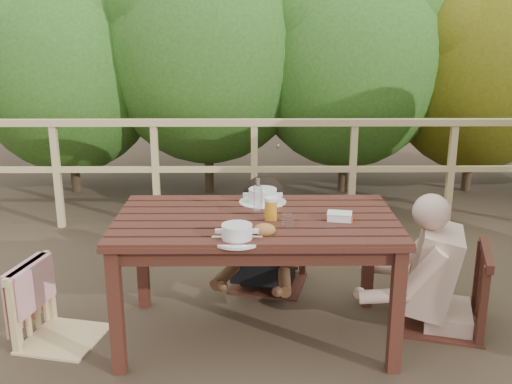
{
  "coord_description": "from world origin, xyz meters",
  "views": [
    {
      "loc": [
        -0.03,
        -3.27,
        1.86
      ],
      "look_at": [
        0.0,
        0.05,
        0.9
      ],
      "focal_mm": 41.77,
      "sensor_mm": 36.0,
      "label": 1
    }
  ],
  "objects_px": {
    "chair_right": "(449,251)",
    "diner_right": "(457,220)",
    "chair_left": "(57,271)",
    "soup_far": "(263,196)",
    "bottle": "(258,197)",
    "butter_tub": "(339,218)",
    "bread_roll": "(265,230)",
    "beer_glass": "(271,210)",
    "woman": "(269,199)",
    "tumbler": "(288,222)",
    "soup_near": "(237,233)",
    "table": "(256,279)",
    "chair_far": "(269,219)"
  },
  "relations": [
    {
      "from": "chair_right",
      "to": "diner_right",
      "type": "height_order",
      "value": "diner_right"
    },
    {
      "from": "chair_left",
      "to": "soup_far",
      "type": "bearing_deg",
      "value": -61.44
    },
    {
      "from": "bottle",
      "to": "butter_tub",
      "type": "distance_m",
      "value": 0.49
    },
    {
      "from": "chair_right",
      "to": "bread_roll",
      "type": "bearing_deg",
      "value": -54.85
    },
    {
      "from": "beer_glass",
      "to": "butter_tub",
      "type": "xyz_separation_m",
      "value": [
        0.39,
        -0.02,
        -0.04
      ]
    },
    {
      "from": "chair_left",
      "to": "bottle",
      "type": "relative_size",
      "value": 3.94
    },
    {
      "from": "woman",
      "to": "butter_tub",
      "type": "relative_size",
      "value": 9.24
    },
    {
      "from": "bottle",
      "to": "butter_tub",
      "type": "xyz_separation_m",
      "value": [
        0.46,
        -0.12,
        -0.08
      ]
    },
    {
      "from": "chair_left",
      "to": "butter_tub",
      "type": "height_order",
      "value": "chair_left"
    },
    {
      "from": "tumbler",
      "to": "soup_near",
      "type": "bearing_deg",
      "value": -145.92
    },
    {
      "from": "soup_far",
      "to": "butter_tub",
      "type": "height_order",
      "value": "soup_far"
    },
    {
      "from": "chair_right",
      "to": "butter_tub",
      "type": "distance_m",
      "value": 0.78
    },
    {
      "from": "woman",
      "to": "bottle",
      "type": "height_order",
      "value": "woman"
    },
    {
      "from": "chair_left",
      "to": "woman",
      "type": "relative_size",
      "value": 0.7
    },
    {
      "from": "bottle",
      "to": "soup_near",
      "type": "bearing_deg",
      "value": -105.4
    },
    {
      "from": "woman",
      "to": "bread_roll",
      "type": "height_order",
      "value": "woman"
    },
    {
      "from": "diner_right",
      "to": "beer_glass",
      "type": "xyz_separation_m",
      "value": [
        -1.13,
        -0.16,
        0.12
      ]
    },
    {
      "from": "table",
      "to": "beer_glass",
      "type": "bearing_deg",
      "value": -27.67
    },
    {
      "from": "chair_right",
      "to": "butter_tub",
      "type": "xyz_separation_m",
      "value": [
        -0.71,
        -0.18,
        0.28
      ]
    },
    {
      "from": "chair_right",
      "to": "bottle",
      "type": "height_order",
      "value": "chair_right"
    },
    {
      "from": "table",
      "to": "woman",
      "type": "height_order",
      "value": "woman"
    },
    {
      "from": "chair_left",
      "to": "table",
      "type": "bearing_deg",
      "value": -74.97
    },
    {
      "from": "bottle",
      "to": "butter_tub",
      "type": "bearing_deg",
      "value": -15.0
    },
    {
      "from": "chair_far",
      "to": "woman",
      "type": "height_order",
      "value": "woman"
    },
    {
      "from": "beer_glass",
      "to": "tumbler",
      "type": "distance_m",
      "value": 0.15
    },
    {
      "from": "diner_right",
      "to": "beer_glass",
      "type": "relative_size",
      "value": 9.72
    },
    {
      "from": "soup_near",
      "to": "chair_right",
      "type": "bearing_deg",
      "value": 20.1
    },
    {
      "from": "butter_tub",
      "to": "diner_right",
      "type": "bearing_deg",
      "value": 24.96
    },
    {
      "from": "woman",
      "to": "butter_tub",
      "type": "xyz_separation_m",
      "value": [
        0.38,
        -0.81,
        0.13
      ]
    },
    {
      "from": "chair_left",
      "to": "tumbler",
      "type": "relative_size",
      "value": 10.91
    },
    {
      "from": "chair_left",
      "to": "butter_tub",
      "type": "xyz_separation_m",
      "value": [
        1.64,
        -0.01,
        0.33
      ]
    },
    {
      "from": "table",
      "to": "woman",
      "type": "distance_m",
      "value": 0.8
    },
    {
      "from": "bottle",
      "to": "table",
      "type": "bearing_deg",
      "value": -100.16
    },
    {
      "from": "chair_far",
      "to": "bottle",
      "type": "distance_m",
      "value": 0.76
    },
    {
      "from": "chair_left",
      "to": "chair_right",
      "type": "relative_size",
      "value": 0.9
    },
    {
      "from": "soup_far",
      "to": "bread_roll",
      "type": "distance_m",
      "value": 0.57
    },
    {
      "from": "chair_left",
      "to": "beer_glass",
      "type": "xyz_separation_m",
      "value": [
        1.25,
        0.01,
        0.37
      ]
    },
    {
      "from": "beer_glass",
      "to": "table",
      "type": "bearing_deg",
      "value": 152.33
    },
    {
      "from": "beer_glass",
      "to": "butter_tub",
      "type": "bearing_deg",
      "value": -2.76
    },
    {
      "from": "soup_near",
      "to": "bottle",
      "type": "height_order",
      "value": "bottle"
    },
    {
      "from": "chair_left",
      "to": "soup_near",
      "type": "bearing_deg",
      "value": -93.29
    },
    {
      "from": "soup_far",
      "to": "tumbler",
      "type": "relative_size",
      "value": 3.6
    },
    {
      "from": "chair_right",
      "to": "diner_right",
      "type": "xyz_separation_m",
      "value": [
        0.03,
        0.0,
        0.2
      ]
    },
    {
      "from": "woman",
      "to": "soup_far",
      "type": "relative_size",
      "value": 4.35
    },
    {
      "from": "diner_right",
      "to": "bread_roll",
      "type": "bearing_deg",
      "value": 124.7
    },
    {
      "from": "chair_left",
      "to": "diner_right",
      "type": "distance_m",
      "value": 2.4
    },
    {
      "from": "woman",
      "to": "diner_right",
      "type": "xyz_separation_m",
      "value": [
        1.12,
        -0.63,
        0.05
      ]
    },
    {
      "from": "chair_far",
      "to": "tumbler",
      "type": "distance_m",
      "value": 0.94
    },
    {
      "from": "table",
      "to": "bread_roll",
      "type": "bearing_deg",
      "value": -81.24
    },
    {
      "from": "chair_far",
      "to": "woman",
      "type": "distance_m",
      "value": 0.14
    }
  ]
}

